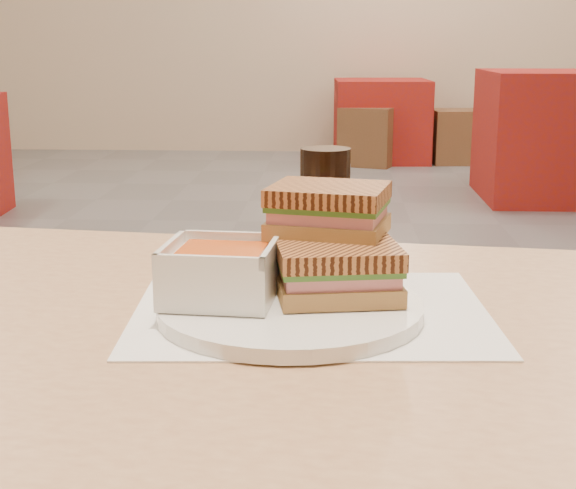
# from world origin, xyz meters

# --- Properties ---
(main_table) EXTENTS (1.27, 0.84, 0.75)m
(main_table) POSITION_xyz_m (-0.02, -2.03, 0.64)
(main_table) COLOR tan
(main_table) RESTS_ON ground
(tray_liner) EXTENTS (0.37, 0.30, 0.00)m
(tray_liner) POSITION_xyz_m (0.03, -2.00, 0.75)
(tray_liner) COLOR white
(tray_liner) RESTS_ON main_table
(plate) EXTENTS (0.26, 0.26, 0.01)m
(plate) POSITION_xyz_m (0.01, -2.02, 0.76)
(plate) COLOR white
(plate) RESTS_ON tray_liner
(soup_bowl) EXTENTS (0.11, 0.11, 0.06)m
(soup_bowl) POSITION_xyz_m (-0.06, -2.01, 0.79)
(soup_bowl) COLOR white
(soup_bowl) RESTS_ON plate
(panini_lower) EXTENTS (0.13, 0.12, 0.05)m
(panini_lower) POSITION_xyz_m (0.06, -2.00, 0.79)
(panini_lower) COLOR #A98047
(panini_lower) RESTS_ON plate
(panini_upper) EXTENTS (0.14, 0.12, 0.05)m
(panini_upper) POSITION_xyz_m (0.05, -1.94, 0.84)
(panini_upper) COLOR #A98047
(panini_upper) RESTS_ON panini_lower
(cola_glass) EXTENTS (0.06, 0.06, 0.14)m
(cola_glass) POSITION_xyz_m (0.04, -1.76, 0.82)
(cola_glass) COLOR black
(cola_glass) RESTS_ON main_table
(bg_table_1) EXTENTS (0.94, 0.94, 0.82)m
(bg_table_1) POSITION_xyz_m (1.49, 2.73, 0.41)
(bg_table_1) COLOR #9D1A0A
(bg_table_1) RESTS_ON ground
(bg_table_2) EXTENTS (0.81, 0.81, 0.69)m
(bg_table_2) POSITION_xyz_m (0.45, 4.45, 0.34)
(bg_table_2) COLOR #9D1A0A
(bg_table_2) RESTS_ON ground
(bg_chair_1l) EXTENTS (0.40, 0.40, 0.41)m
(bg_chair_1l) POSITION_xyz_m (1.24, 2.86, 0.20)
(bg_chair_1l) COLOR brown
(bg_chair_1l) RESTS_ON ground
(bg_chair_2l) EXTENTS (0.54, 0.54, 0.48)m
(bg_chair_2l) POSITION_xyz_m (0.34, 4.18, 0.24)
(bg_chair_2l) COLOR brown
(bg_chair_2l) RESTS_ON ground
(bg_chair_2r) EXTENTS (0.43, 0.43, 0.45)m
(bg_chair_2r) POSITION_xyz_m (1.07, 4.31, 0.22)
(bg_chair_2r) COLOR brown
(bg_chair_2r) RESTS_ON ground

